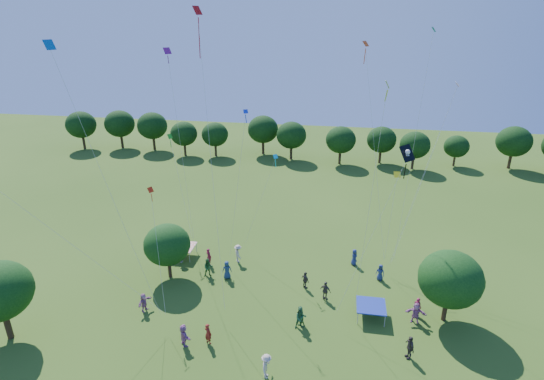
{
  "coord_description": "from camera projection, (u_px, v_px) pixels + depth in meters",
  "views": [
    {
      "loc": [
        4.32,
        -11.66,
        21.45
      ],
      "look_at": [
        0.0,
        14.0,
        11.0
      ],
      "focal_mm": 28.0,
      "sensor_mm": 36.0,
      "label": 1
    }
  ],
  "objects": [
    {
      "name": "tent_blue",
      "position": [
        371.0,
        306.0,
        32.57
      ],
      "size": [
        2.2,
        2.2,
        1.1
      ],
      "color": "navy",
      "rests_on": "ground"
    },
    {
      "name": "crowd_person_12",
      "position": [
        380.0,
        272.0,
        37.39
      ],
      "size": [
        0.85,
        0.66,
        1.53
      ],
      "primitive_type": "imported",
      "rotation": [
        0.0,
        0.0,
        5.9
      ],
      "color": "navy",
      "rests_on": "ground"
    },
    {
      "name": "crowd_person_8",
      "position": [
        301.0,
        318.0,
        31.49
      ],
      "size": [
        0.99,
        0.77,
        1.78
      ],
      "primitive_type": "imported",
      "rotation": [
        0.0,
        0.0,
        0.39
      ],
      "color": "#255630",
      "rests_on": "ground"
    },
    {
      "name": "crowd_person_17",
      "position": [
        416.0,
        313.0,
        32.09
      ],
      "size": [
        1.65,
        0.77,
        1.7
      ],
      "primitive_type": "imported",
      "rotation": [
        0.0,
        0.0,
        -0.13
      ],
      "color": "#9E5C8F",
      "rests_on": "ground"
    },
    {
      "name": "crowd_person_1",
      "position": [
        208.0,
        334.0,
        30.01
      ],
      "size": [
        0.73,
        0.64,
        1.65
      ],
      "primitive_type": "imported",
      "rotation": [
        0.0,
        0.0,
        2.66
      ],
      "color": "maroon",
      "rests_on": "ground"
    },
    {
      "name": "small_kite_10",
      "position": [
        376.0,
        164.0,
        24.81
      ],
      "size": [
        0.61,
        3.58,
        17.21
      ],
      "color": "#CAD713"
    },
    {
      "name": "small_kite_9",
      "position": [
        154.0,
        215.0,
        31.83
      ],
      "size": [
        2.2,
        4.06,
        8.46
      ],
      "color": "red"
    },
    {
      "name": "small_kite_8",
      "position": [
        35.0,
        218.0,
        26.26
      ],
      "size": [
        8.42,
        4.26,
        11.8
      ],
      "color": "red"
    },
    {
      "name": "small_kite_6",
      "position": [
        440.0,
        129.0,
        36.29
      ],
      "size": [
        4.78,
        5.2,
        15.34
      ],
      "color": "white"
    },
    {
      "name": "small_kite_2",
      "position": [
        395.0,
        187.0,
        37.26
      ],
      "size": [
        0.82,
        1.92,
        7.82
      ],
      "color": "yellow"
    },
    {
      "name": "crowd_person_10",
      "position": [
        305.0,
        280.0,
        36.24
      ],
      "size": [
        0.94,
        0.95,
        1.56
      ],
      "primitive_type": "imported",
      "rotation": [
        0.0,
        0.0,
        2.34
      ],
      "color": "#473F39",
      "rests_on": "ground"
    },
    {
      "name": "crowd_person_7",
      "position": [
        417.0,
        307.0,
        32.83
      ],
      "size": [
        0.72,
        0.66,
        1.61
      ],
      "primitive_type": "imported",
      "rotation": [
        0.0,
        0.0,
        2.52
      ],
      "color": "maroon",
      "rests_on": "ground"
    },
    {
      "name": "crowd_person_16",
      "position": [
        325.0,
        291.0,
        34.73
      ],
      "size": [
        1.08,
        0.83,
        1.67
      ],
      "primitive_type": "imported",
      "rotation": [
        0.0,
        0.0,
        2.69
      ],
      "color": "#493E3A",
      "rests_on": "ground"
    },
    {
      "name": "crowd_person_4",
      "position": [
        410.0,
        347.0,
        28.67
      ],
      "size": [
        0.79,
        1.13,
        1.77
      ],
      "primitive_type": "imported",
      "rotation": [
        0.0,
        0.0,
        5.05
      ],
      "color": "#3F3532",
      "rests_on": "ground"
    },
    {
      "name": "small_kite_7",
      "position": [
        269.0,
        177.0,
        38.55
      ],
      "size": [
        3.13,
        0.47,
        9.02
      ],
      "color": "#0EBBDA"
    },
    {
      "name": "small_kite_12",
      "position": [
        82.0,
        125.0,
        24.92
      ],
      "size": [
        3.73,
        2.41,
        19.18
      ],
      "color": "#115FAF"
    },
    {
      "name": "crowd_person_3",
      "position": [
        238.0,
        254.0,
        40.15
      ],
      "size": [
        1.07,
        1.27,
        1.79
      ],
      "primitive_type": "imported",
      "rotation": [
        0.0,
        0.0,
        2.13
      ],
      "color": "beige",
      "rests_on": "ground"
    },
    {
      "name": "crowd_person_15",
      "position": [
        266.0,
        366.0,
        27.09
      ],
      "size": [
        0.57,
        1.18,
        1.78
      ],
      "primitive_type": "imported",
      "rotation": [
        0.0,
        0.0,
        1.53
      ],
      "color": "beige",
      "rests_on": "ground"
    },
    {
      "name": "crowd_person_9",
      "position": [
        181.0,
        254.0,
        40.09
      ],
      "size": [
        0.63,
        1.24,
        1.84
      ],
      "primitive_type": "imported",
      "rotation": [
        0.0,
        0.0,
        1.49
      ],
      "color": "#A29282",
      "rests_on": "ground"
    },
    {
      "name": "small_kite_5",
      "position": [
        174.0,
        99.0,
        35.71
      ],
      "size": [
        0.63,
        2.15,
        18.12
      ],
      "color": "#881673"
    },
    {
      "name": "small_kite_11",
      "position": [
        420.0,
        111.0,
        33.51
      ],
      "size": [
        1.15,
        1.03,
        19.69
      ],
      "color": "green"
    },
    {
      "name": "small_kite_3",
      "position": [
        174.0,
        156.0,
        42.18
      ],
      "size": [
        3.1,
        3.76,
        9.63
      ],
      "color": "#269B1C"
    },
    {
      "name": "crowd_person_14",
      "position": [
        300.0,
        315.0,
        31.9
      ],
      "size": [
        0.76,
        0.88,
        1.56
      ],
      "primitive_type": "imported",
      "rotation": [
        0.0,
        0.0,
        4.16
      ],
      "color": "#2A6439",
      "rests_on": "ground"
    },
    {
      "name": "near_tree_north",
      "position": [
        167.0,
        245.0,
        36.93
      ],
      "size": [
        4.05,
        4.05,
        5.09
      ],
      "color": "#422B19",
      "rests_on": "ground"
    },
    {
      "name": "pirate_kite",
      "position": [
        406.0,
        156.0,
        28.89
      ],
      "size": [
        4.66,
        3.18,
        12.22
      ],
      "color": "black"
    },
    {
      "name": "small_kite_1",
      "position": [
        435.0,
        147.0,
        37.04
      ],
      "size": [
        4.86,
        5.92,
        15.09
      ],
      "color": "#E5580C"
    },
    {
      "name": "crowd_person_11",
      "position": [
        144.0,
        302.0,
        33.4
      ],
      "size": [
        0.91,
        1.55,
        1.57
      ],
      "primitive_type": "imported",
      "rotation": [
        0.0,
        0.0,
        1.28
      ],
      "color": "#9F5D8B",
      "rests_on": "ground"
    },
    {
      "name": "crowd_person_0",
      "position": [
        354.0,
        257.0,
        39.71
      ],
      "size": [
        0.71,
        0.9,
        1.61
      ],
      "primitive_type": "imported",
      "rotation": [
        0.0,
        0.0,
        1.99
      ],
      "color": "navy",
      "rests_on": "ground"
    },
    {
      "name": "near_tree_east",
      "position": [
        451.0,
        279.0,
        31.3
      ],
      "size": [
        4.69,
        4.69,
        5.79
      ],
      "color": "#422B19",
      "rests_on": "ground"
    },
    {
      "name": "crowd_person_5",
      "position": [
        184.0,
        335.0,
        29.82
      ],
      "size": [
        1.48,
        1.58,
        1.71
      ],
      "primitive_type": "imported",
      "rotation": [
        0.0,
        0.0,
        2.29
      ],
      "color": "#AB649B",
      "rests_on": "ground"
    },
    {
      "name": "crowd_person_6",
      "position": [
        227.0,
        270.0,
        37.6
      ],
      "size": [
        0.92,
        0.63,
        1.7
      ],
      "primitive_type": "imported",
      "rotation": [
        0.0,
        0.0,
        3.36
      ],
      "color": "navy",
      "rests_on": "ground"
    },
    {
      "name": "crowd_person_13",
      "position": [
        209.0,
        257.0,
        39.71
      ],
      "size": [
        0.75,
        0.68,
        1.7
      ],
      "primitive_type": "imported",
      "rotation": [
        0.0,
        0.0,
        2.58
      ],
      "color": "maroon",
      "rests_on": "ground"
    },
    {
      "name": "treeline",
      "position": [
        304.0,
        135.0,
        68.79
      ],
      "size": [
        88.01,
        8.77,
        6.77
      ],
      "color": "#422B19",
      "rests_on": "ground"
    },
    {
      "name": "red_high_kite",
      "position": [
        202.0,
        67.0,
        31.34
      ],
      "size": [
        3.47,
        7.51,
        21.14
      ],
      "color": "red"
    },
    {
      "name": "small_kite_4",
      "position": [
        241.0,
        157.0,
        35.12
      ],
      "size": [
        2.08,
        0.39,
        13.57
      ],
      "color": "#1530D4"
    },
    {
      "name": "small_kite_0",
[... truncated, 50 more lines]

